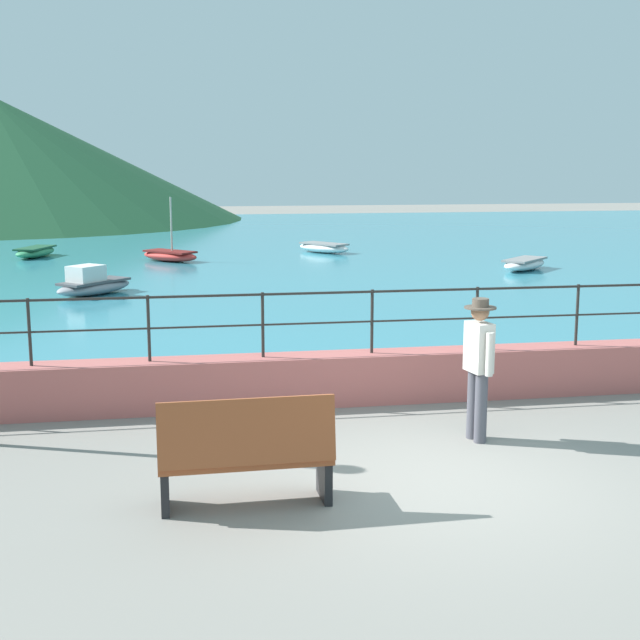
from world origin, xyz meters
name	(u,v)px	position (x,y,z in m)	size (l,w,h in m)	color
ground_plane	(440,481)	(0.00, 0.00, 0.00)	(120.00, 120.00, 0.00)	gray
promenade_wall	(371,377)	(0.00, 3.20, 0.35)	(20.00, 0.56, 0.70)	#BC605B
railing	(372,310)	(0.00, 3.20, 1.31)	(18.44, 0.04, 0.90)	#282623
lake_water	(241,248)	(0.00, 25.84, 0.03)	(64.00, 44.32, 0.06)	teal
bench_main	(246,453)	(-2.08, -0.35, 0.56)	(1.71, 0.58, 1.13)	#9E4C28
person_walking	(478,362)	(0.86, 1.27, 0.98)	(0.38, 0.56, 1.75)	#4C4C56
boat_0	(324,247)	(2.85, 23.09, 0.26)	(2.11, 2.37, 0.36)	white
boat_1	(170,255)	(-2.78, 21.17, 0.26)	(2.26, 2.26, 2.16)	red
boat_2	(35,252)	(-7.46, 23.26, 0.26)	(1.57, 2.47, 0.36)	#338C59
boat_3	(524,264)	(8.06, 16.82, 0.26)	(2.27, 2.25, 0.36)	white
boat_4	(93,284)	(-4.72, 13.84, 0.33)	(2.20, 2.31, 0.76)	gray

